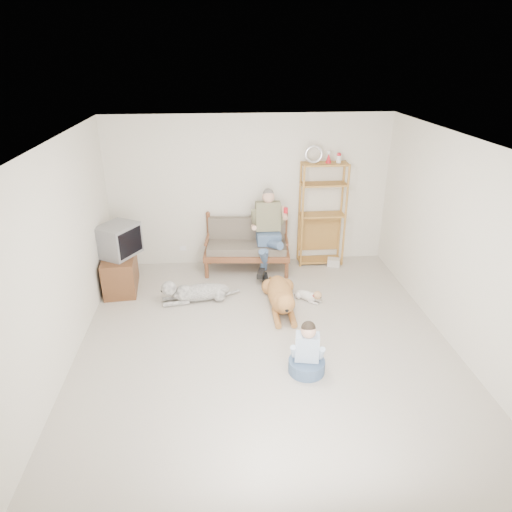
{
  "coord_description": "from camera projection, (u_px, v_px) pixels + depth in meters",
  "views": [
    {
      "loc": [
        -0.58,
        -5.13,
        3.63
      ],
      "look_at": [
        -0.04,
        1.0,
        0.87
      ],
      "focal_mm": 32.0,
      "sensor_mm": 36.0,
      "label": 1
    }
  ],
  "objects": [
    {
      "name": "wall_left",
      "position": [
        58.0,
        261.0,
        5.44
      ],
      "size": [
        0.0,
        5.5,
        5.5
      ],
      "primitive_type": "plane",
      "rotation": [
        1.57,
        0.0,
        1.57
      ],
      "color": "beige",
      "rests_on": "ground"
    },
    {
      "name": "golden_retriever",
      "position": [
        281.0,
        296.0,
        7.0
      ],
      "size": [
        0.4,
        1.59,
        0.48
      ],
      "rotation": [
        0.0,
        0.0,
        -0.01
      ],
      "color": "#B2783E",
      "rests_on": "ground"
    },
    {
      "name": "shaggy_dog",
      "position": [
        194.0,
        292.0,
        7.22
      ],
      "size": [
        1.31,
        0.45,
        0.39
      ],
      "rotation": [
        0.0,
        0.0,
        -1.41
      ],
      "color": "white",
      "rests_on": "ground"
    },
    {
      "name": "terrier",
      "position": [
        310.0,
        296.0,
        7.24
      ],
      "size": [
        0.45,
        0.43,
        0.21
      ],
      "rotation": [
        0.0,
        0.0,
        0.79
      ],
      "color": "silver",
      "rests_on": "ground"
    },
    {
      "name": "child",
      "position": [
        307.0,
        354.0,
        5.57
      ],
      "size": [
        0.45,
        0.45,
        0.72
      ],
      "rotation": [
        0.0,
        0.0,
        -0.2
      ],
      "color": "#435A7C",
      "rests_on": "ground"
    },
    {
      "name": "wall_back",
      "position": [
        250.0,
        192.0,
        8.14
      ],
      "size": [
        5.0,
        0.0,
        5.0
      ],
      "primitive_type": "plane",
      "rotation": [
        1.57,
        0.0,
        0.0
      ],
      "color": "beige",
      "rests_on": "ground"
    },
    {
      "name": "wall_right",
      "position": [
        460.0,
        247.0,
        5.84
      ],
      "size": [
        0.0,
        5.5,
        5.5
      ],
      "primitive_type": "plane",
      "rotation": [
        1.57,
        0.0,
        -1.57
      ],
      "color": "beige",
      "rests_on": "ground"
    },
    {
      "name": "wall_front",
      "position": [
        310.0,
        414.0,
        3.14
      ],
      "size": [
        5.0,
        0.0,
        5.0
      ],
      "primitive_type": "plane",
      "rotation": [
        -1.57,
        0.0,
        0.0
      ],
      "color": "beige",
      "rests_on": "ground"
    },
    {
      "name": "crt_tv",
      "position": [
        118.0,
        240.0,
        7.35
      ],
      "size": [
        0.74,
        0.78,
        0.51
      ],
      "rotation": [
        0.0,
        0.0,
        -0.53
      ],
      "color": "slate",
      "rests_on": "tv_stand"
    },
    {
      "name": "floor",
      "position": [
        265.0,
        344.0,
        6.19
      ],
      "size": [
        5.5,
        5.5,
        0.0
      ],
      "primitive_type": "plane",
      "color": "beige",
      "rests_on": "ground"
    },
    {
      "name": "book_stack",
      "position": [
        334.0,
        262.0,
        8.43
      ],
      "size": [
        0.26,
        0.22,
        0.14
      ],
      "primitive_type": "cube",
      "rotation": [
        0.0,
        0.0,
        -0.28
      ],
      "color": "silver",
      "rests_on": "ground"
    },
    {
      "name": "etagere",
      "position": [
        322.0,
        213.0,
        8.22
      ],
      "size": [
        0.84,
        0.37,
        2.19
      ],
      "color": "#B9893A",
      "rests_on": "ground"
    },
    {
      "name": "man",
      "position": [
        268.0,
        238.0,
        7.9
      ],
      "size": [
        0.57,
        0.81,
        1.32
      ],
      "color": "#435A7C",
      "rests_on": "loveseat"
    },
    {
      "name": "wall_outlet",
      "position": [
        183.0,
        248.0,
        8.46
      ],
      "size": [
        0.12,
        0.02,
        0.08
      ],
      "primitive_type": "cube",
      "color": "white",
      "rests_on": "ground"
    },
    {
      "name": "ceiling",
      "position": [
        267.0,
        143.0,
        5.09
      ],
      "size": [
        5.5,
        5.5,
        0.0
      ],
      "primitive_type": "plane",
      "rotation": [
        3.14,
        0.0,
        0.0
      ],
      "color": "white",
      "rests_on": "ground"
    },
    {
      "name": "tv_stand",
      "position": [
        120.0,
        272.0,
        7.53
      ],
      "size": [
        0.58,
        0.94,
        0.6
      ],
      "rotation": [
        0.0,
        0.0,
        0.09
      ],
      "color": "brown",
      "rests_on": "ground"
    },
    {
      "name": "loveseat",
      "position": [
        247.0,
        244.0,
        8.16
      ],
      "size": [
        1.56,
        0.83,
        0.95
      ],
      "rotation": [
        0.0,
        0.0,
        -0.09
      ],
      "color": "brown",
      "rests_on": "ground"
    }
  ]
}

